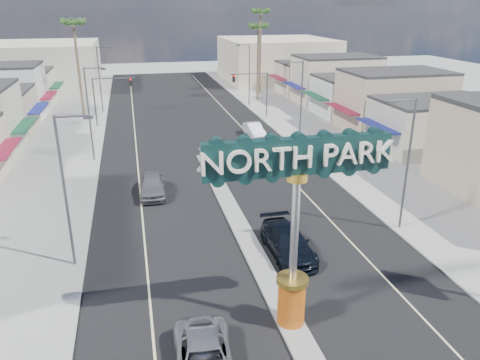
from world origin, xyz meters
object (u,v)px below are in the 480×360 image
suv_left (204,360)px  streetlight_l_near (67,185)px  palm_left_far (74,28)px  car_parked_right (254,130)px  traffic_signal_right (254,86)px  streetlight_l_mid (90,110)px  gateway_sign (296,212)px  traffic_signal_left (109,92)px  streetlight_r_near (406,158)px  streetlight_r_mid (300,100)px  car_parked_left (152,185)px  palm_right_far (261,17)px  streetlight_r_far (248,72)px  suv_right (288,242)px  streetlight_l_far (101,76)px  palm_right_mid (258,30)px

suv_left → streetlight_l_near: bearing=124.2°
palm_left_far → car_parked_right: 27.03m
traffic_signal_right → streetlight_l_mid: size_ratio=0.67×
gateway_sign → palm_left_far: bearing=105.1°
gateway_sign → palm_left_far: (-13.00, 48.02, 5.57)m
traffic_signal_left → streetlight_r_near: streetlight_r_near is taller
traffic_signal_right → car_parked_right: 9.66m
palm_left_far → streetlight_r_near: bearing=-59.6°
streetlight_r_near → streetlight_r_mid: bearing=90.0°
streetlight_r_mid → car_parked_left: 19.31m
streetlight_l_near → palm_right_far: (25.43, 52.00, 7.32)m
traffic_signal_right → streetlight_r_far: size_ratio=0.67×
suv_left → suv_right: bearing=57.3°
traffic_signal_right → streetlight_l_mid: bearing=-144.5°
car_parked_left → streetlight_r_far: bearing=66.3°
traffic_signal_right → streetlight_l_near: size_ratio=0.67×
streetlight_r_mid → suv_left: bearing=-116.3°
streetlight_r_near → car_parked_right: (-3.48, 25.28, -4.32)m
streetlight_l_mid → palm_left_far: palm_left_far is taller
traffic_signal_left → streetlight_l_far: bearing=98.9°
streetlight_l_near → suv_left: bearing=-60.1°
gateway_sign → streetlight_l_mid: size_ratio=1.02×
streetlight_r_far → car_parked_right: bearing=-101.8°
car_parked_left → car_parked_right: (12.45, 15.35, -0.09)m
streetlight_l_near → palm_left_far: 40.59m
streetlight_r_near → palm_right_mid: bearing=86.8°
traffic_signal_left → palm_right_far: (24.18, 18.01, 8.11)m
streetlight_l_mid → suv_left: streetlight_l_mid is taller
palm_left_far → suv_left: size_ratio=2.49×
streetlight_r_mid → suv_right: (-8.43, -21.60, -4.25)m
streetlight_r_mid → suv_right: 23.57m
car_parked_left → streetlight_l_far: bearing=101.4°
streetlight_r_far → palm_right_mid: palm_right_mid is taller
streetlight_r_near → streetlight_r_mid: 20.00m
palm_right_mid → suv_left: (-17.53, -56.27, -9.87)m
car_parked_left → streetlight_l_near: bearing=-113.7°
streetlight_l_mid → streetlight_l_far: size_ratio=1.00×
streetlight_r_mid → streetlight_l_near: bearing=-136.2°
streetlight_r_mid → car_parked_right: bearing=123.4°
palm_right_mid → palm_right_far: 6.57m
car_parked_right → streetlight_l_mid: bearing=-165.8°
streetlight_l_far → streetlight_r_far: bearing=0.0°
traffic_signal_right → streetlight_l_mid: streetlight_l_mid is taller
streetlight_r_near → palm_left_far: bearing=120.4°
suv_left → car_parked_right: 37.36m
suv_right → palm_left_far: bearing=108.9°
streetlight_l_far → car_parked_left: streetlight_l_far is taller
streetlight_l_far → streetlight_r_far: 20.87m
streetlight_r_mid → streetlight_r_far: same height
streetlight_l_far → car_parked_left: 32.72m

